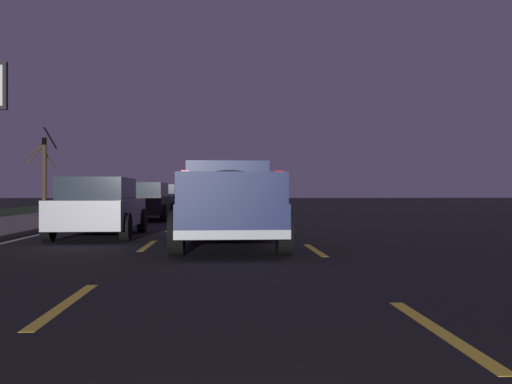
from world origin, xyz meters
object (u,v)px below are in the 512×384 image
sedan_black (146,201)px  sedan_silver (100,207)px  sedan_blue (162,199)px  bare_tree_far (44,171)px  pickup_truck (228,201)px

sedan_black → sedan_silver: bearing=179.8°
sedan_blue → bare_tree_far: bearing=59.1°
sedan_silver → pickup_truck: bearing=-128.4°
sedan_blue → sedan_silver: bearing=-179.8°
sedan_silver → sedan_black: same height
sedan_blue → bare_tree_far: (4.54, 7.58, 1.64)m
sedan_silver → bare_tree_far: 21.34m
pickup_truck → sedan_blue: 18.28m
pickup_truck → sedan_silver: (2.64, 3.34, -0.20)m
sedan_blue → bare_tree_far: size_ratio=0.87×
pickup_truck → sedan_black: size_ratio=1.23×
sedan_blue → sedan_silver: (-15.32, -0.05, 0.00)m
sedan_black → sedan_blue: bearing=0.7°
pickup_truck → sedan_black: bearing=16.5°
sedan_blue → bare_tree_far: bare_tree_far is taller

